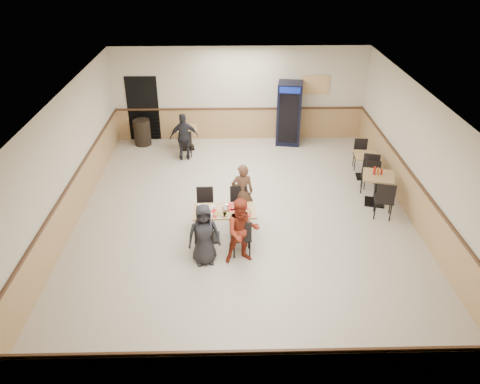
{
  "coord_description": "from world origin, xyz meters",
  "views": [
    {
      "loc": [
        -0.32,
        -9.45,
        6.07
      ],
      "look_at": [
        -0.11,
        -0.5,
        1.03
      ],
      "focal_mm": 35.0,
      "sensor_mm": 36.0,
      "label": 1
    }
  ],
  "objects_px": {
    "diner_woman_left": "(204,235)",
    "diner_woman_right": "(242,231)",
    "side_table_far": "(366,162)",
    "side_table_near": "(377,185)",
    "lone_diner": "(184,137)",
    "back_table": "(187,135)",
    "pepsi_cooler": "(289,113)",
    "trash_bin": "(142,132)",
    "main_table": "(225,220)",
    "diner_man_opposite": "(242,192)"
  },
  "relations": [
    {
      "from": "diner_woman_left",
      "to": "diner_woman_right",
      "type": "distance_m",
      "value": 0.78
    },
    {
      "from": "diner_woman_left",
      "to": "side_table_near",
      "type": "bearing_deg",
      "value": 20.22
    },
    {
      "from": "diner_man_opposite",
      "to": "lone_diner",
      "type": "relative_size",
      "value": 0.99
    },
    {
      "from": "diner_woman_left",
      "to": "side_table_near",
      "type": "xyz_separation_m",
      "value": [
        4.2,
        2.3,
        -0.15
      ]
    },
    {
      "from": "main_table",
      "to": "diner_woman_right",
      "type": "height_order",
      "value": "diner_woman_right"
    },
    {
      "from": "diner_woman_left",
      "to": "back_table",
      "type": "bearing_deg",
      "value": 89.34
    },
    {
      "from": "side_table_far",
      "to": "pepsi_cooler",
      "type": "distance_m",
      "value": 3.17
    },
    {
      "from": "main_table",
      "to": "side_table_far",
      "type": "distance_m",
      "value": 4.82
    },
    {
      "from": "diner_woman_left",
      "to": "diner_woman_right",
      "type": "bearing_deg",
      "value": -6.84
    },
    {
      "from": "diner_woman_right",
      "to": "side_table_near",
      "type": "bearing_deg",
      "value": 24.11
    },
    {
      "from": "side_table_far",
      "to": "trash_bin",
      "type": "height_order",
      "value": "trash_bin"
    },
    {
      "from": "main_table",
      "to": "diner_woman_left",
      "type": "height_order",
      "value": "diner_woman_left"
    },
    {
      "from": "diner_man_opposite",
      "to": "side_table_near",
      "type": "height_order",
      "value": "diner_man_opposite"
    },
    {
      "from": "side_table_far",
      "to": "trash_bin",
      "type": "distance_m",
      "value": 6.99
    },
    {
      "from": "diner_woman_left",
      "to": "side_table_far",
      "type": "height_order",
      "value": "diner_woman_left"
    },
    {
      "from": "pepsi_cooler",
      "to": "trash_bin",
      "type": "xyz_separation_m",
      "value": [
        -4.68,
        -0.04,
        -0.58
      ]
    },
    {
      "from": "lone_diner",
      "to": "trash_bin",
      "type": "bearing_deg",
      "value": -48.25
    },
    {
      "from": "lone_diner",
      "to": "back_table",
      "type": "relative_size",
      "value": 1.93
    },
    {
      "from": "diner_woman_right",
      "to": "pepsi_cooler",
      "type": "distance_m",
      "value": 6.41
    },
    {
      "from": "diner_woman_right",
      "to": "main_table",
      "type": "bearing_deg",
      "value": 104.49
    },
    {
      "from": "diner_woman_left",
      "to": "side_table_far",
      "type": "distance_m",
      "value": 5.67
    },
    {
      "from": "pepsi_cooler",
      "to": "trash_bin",
      "type": "height_order",
      "value": "pepsi_cooler"
    },
    {
      "from": "back_table",
      "to": "diner_man_opposite",
      "type": "bearing_deg",
      "value": -68.48
    },
    {
      "from": "side_table_far",
      "to": "diner_woman_right",
      "type": "bearing_deg",
      "value": -133.64
    },
    {
      "from": "pepsi_cooler",
      "to": "trash_bin",
      "type": "distance_m",
      "value": 4.71
    },
    {
      "from": "main_table",
      "to": "back_table",
      "type": "relative_size",
      "value": 1.86
    },
    {
      "from": "lone_diner",
      "to": "side_table_far",
      "type": "bearing_deg",
      "value": 155.59
    },
    {
      "from": "diner_woman_right",
      "to": "back_table",
      "type": "bearing_deg",
      "value": 95.7
    },
    {
      "from": "pepsi_cooler",
      "to": "trash_bin",
      "type": "bearing_deg",
      "value": -170.37
    },
    {
      "from": "lone_diner",
      "to": "pepsi_cooler",
      "type": "distance_m",
      "value": 3.46
    },
    {
      "from": "diner_woman_left",
      "to": "side_table_far",
      "type": "relative_size",
      "value": 1.88
    },
    {
      "from": "side_table_near",
      "to": "diner_woman_right",
      "type": "bearing_deg",
      "value": -146.3
    },
    {
      "from": "side_table_far",
      "to": "lone_diner",
      "type": "bearing_deg",
      "value": 165.47
    },
    {
      "from": "diner_woman_right",
      "to": "trash_bin",
      "type": "distance_m",
      "value": 6.86
    },
    {
      "from": "diner_man_opposite",
      "to": "back_table",
      "type": "xyz_separation_m",
      "value": [
        -1.63,
        4.14,
        -0.24
      ]
    },
    {
      "from": "side_table_far",
      "to": "main_table",
      "type": "bearing_deg",
      "value": -143.53
    },
    {
      "from": "diner_woman_left",
      "to": "lone_diner",
      "type": "xyz_separation_m",
      "value": [
        -0.81,
        5.02,
        0.04
      ]
    },
    {
      "from": "lone_diner",
      "to": "side_table_near",
      "type": "distance_m",
      "value": 5.7
    },
    {
      "from": "main_table",
      "to": "diner_woman_right",
      "type": "relative_size",
      "value": 0.94
    },
    {
      "from": "side_table_far",
      "to": "back_table",
      "type": "height_order",
      "value": "back_table"
    },
    {
      "from": "side_table_near",
      "to": "trash_bin",
      "type": "distance_m",
      "value": 7.52
    },
    {
      "from": "diner_woman_left",
      "to": "diner_man_opposite",
      "type": "bearing_deg",
      "value": 55.26
    },
    {
      "from": "diner_woman_left",
      "to": "lone_diner",
      "type": "bearing_deg",
      "value": 90.57
    },
    {
      "from": "diner_woman_right",
      "to": "pepsi_cooler",
      "type": "bearing_deg",
      "value": 65.48
    },
    {
      "from": "back_table",
      "to": "trash_bin",
      "type": "bearing_deg",
      "value": 166.38
    },
    {
      "from": "lone_diner",
      "to": "side_table_far",
      "type": "relative_size",
      "value": 2.0
    },
    {
      "from": "diner_man_opposite",
      "to": "back_table",
      "type": "bearing_deg",
      "value": -71.72
    },
    {
      "from": "diner_man_opposite",
      "to": "side_table_far",
      "type": "xyz_separation_m",
      "value": [
        3.46,
        2.02,
        -0.25
      ]
    },
    {
      "from": "diner_man_opposite",
      "to": "pepsi_cooler",
      "type": "bearing_deg",
      "value": -112.72
    },
    {
      "from": "main_table",
      "to": "side_table_near",
      "type": "height_order",
      "value": "side_table_near"
    }
  ]
}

